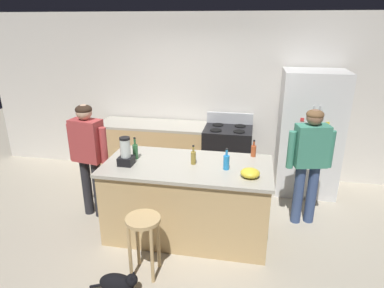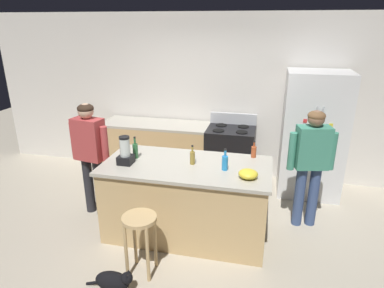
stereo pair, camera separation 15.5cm
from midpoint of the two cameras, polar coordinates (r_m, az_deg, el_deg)
name	(u,v)px [view 2 (the right image)]	position (r m, az deg, el deg)	size (l,w,h in m)	color
ground_plane	(187,232)	(4.45, 0.14, -14.76)	(14.00, 14.00, 0.00)	#B2A893
back_wall	(214,97)	(5.70, 4.54, 7.93)	(8.00, 0.10, 2.70)	silver
kitchen_island	(187,199)	(4.20, 0.15, -9.41)	(2.00, 0.98, 0.95)	tan
back_counter_run	(163,150)	(5.74, -4.22, -1.08)	(2.00, 0.64, 0.95)	tan
refrigerator	(313,135)	(5.37, 20.65, 1.44)	(0.90, 0.73, 1.89)	silver
stove_range	(230,156)	(5.51, 7.30, -2.03)	(0.76, 0.65, 1.13)	black
person_by_island_left	(90,149)	(4.63, -16.06, -0.88)	(0.60, 0.29, 1.57)	#26262B
person_by_sink_right	(311,159)	(4.45, 20.56, -2.33)	(0.59, 0.31, 1.56)	#384C7A
bar_stool	(140,230)	(3.59, -7.60, -14.26)	(0.36, 0.36, 0.68)	tan
cat	(114,281)	(3.68, -11.89, -21.84)	(0.52, 0.18, 0.26)	black
blender_appliance	(125,152)	(4.01, -10.22, -1.42)	(0.17, 0.17, 0.34)	black
bottle_vinegar	(192,157)	(3.96, 1.20, -2.27)	(0.06, 0.06, 0.24)	olive
bottle_soda	(225,162)	(3.83, 6.79, -3.11)	(0.07, 0.07, 0.26)	#268CD8
bottle_olive_oil	(135,150)	(4.18, -8.58, -1.06)	(0.07, 0.07, 0.28)	#2D6638
bottle_cooking_sauce	(254,151)	(4.25, 11.50, -1.24)	(0.06, 0.06, 0.22)	#B24C26
mixing_bowl	(248,174)	(3.69, 10.73, -5.04)	(0.21, 0.21, 0.10)	yellow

